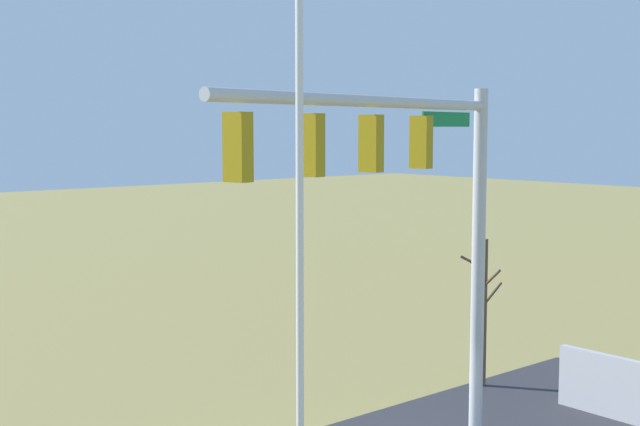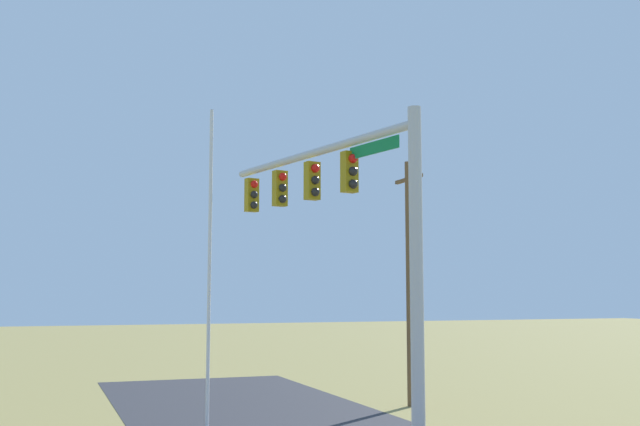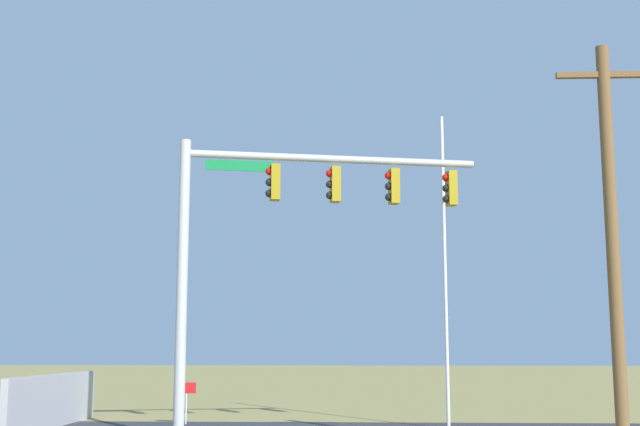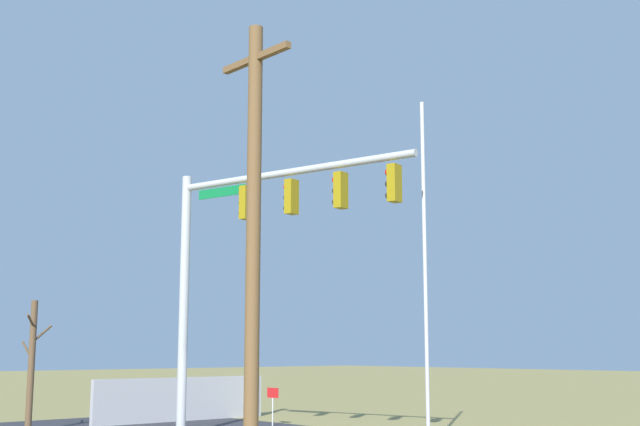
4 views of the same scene
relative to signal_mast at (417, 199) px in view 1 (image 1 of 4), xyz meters
The scene contains 3 objects.
signal_mast is the anchor object (origin of this frame).
flagpole 5.20m from the signal_mast, 153.75° to the right, with size 0.10×0.10×8.97m, color silver.
bare_tree 7.98m from the signal_mast, 28.87° to the left, with size 1.27×1.02×3.95m.
Camera 1 is at (-11.59, -10.51, 6.86)m, focal length 48.09 mm.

